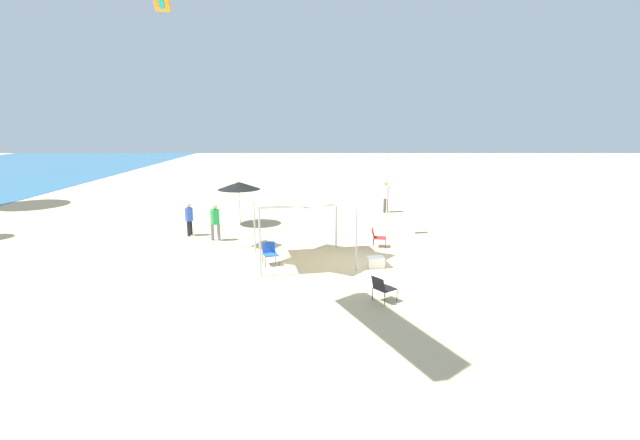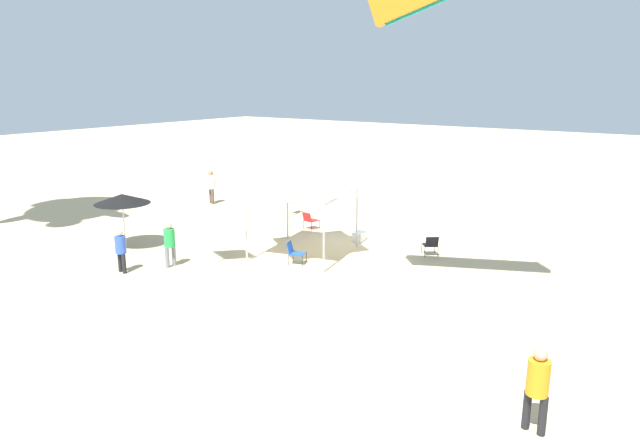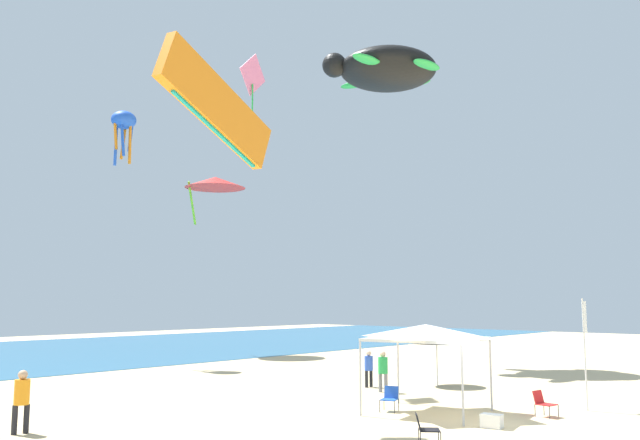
{
  "view_description": "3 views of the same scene",
  "coord_description": "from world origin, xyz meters",
  "views": [
    {
      "loc": [
        -16.6,
        1.81,
        5.36
      ],
      "look_at": [
        1.1,
        1.83,
        1.52
      ],
      "focal_mm": 25.92,
      "sensor_mm": 36.0,
      "label": 1
    },
    {
      "loc": [
        -12.02,
        19.75,
        6.66
      ],
      "look_at": [
        -0.49,
        3.12,
        1.65
      ],
      "focal_mm": 31.95,
      "sensor_mm": 36.0,
      "label": 2
    },
    {
      "loc": [
        -18.41,
        -9.56,
        3.75
      ],
      "look_at": [
        1.84,
        8.38,
        7.12
      ],
      "focal_mm": 36.41,
      "sensor_mm": 36.0,
      "label": 3
    }
  ],
  "objects": [
    {
      "name": "ground",
      "position": [
        0.0,
        0.0,
        -0.05
      ],
      "size": [
        120.0,
        120.0,
        0.1
      ],
      "primitive_type": "cube",
      "color": "#D6BC8C"
    },
    {
      "name": "canopy_tent",
      "position": [
        0.68,
        2.53,
        2.66
      ],
      "size": [
        3.85,
        4.09,
        2.95
      ],
      "rotation": [
        0.0,
        0.0,
        0.2
      ],
      "color": "#B7B7BC",
      "rests_on": "ground"
    },
    {
      "name": "beach_umbrella",
      "position": [
        7.07,
        6.04,
        2.04
      ],
      "size": [
        2.19,
        2.19,
        2.25
      ],
      "color": "silver",
      "rests_on": "ground"
    },
    {
      "name": "folding_chair_near_cooler",
      "position": [
        2.67,
        -0.62,
        0.47
      ],
      "size": [
        0.62,
        0.7,
        0.82
      ],
      "rotation": [
        0.0,
        0.0,
        6.12
      ],
      "color": "black",
      "rests_on": "ground"
    },
    {
      "name": "folding_chair_right_of_tent",
      "position": [
        0.23,
        3.74,
        0.47
      ],
      "size": [
        0.76,
        0.7,
        0.82
      ],
      "rotation": [
        0.0,
        0.0,
        5.05
      ],
      "color": "black",
      "rests_on": "ground"
    },
    {
      "name": "folding_chair_left_of_tent",
      "position": [
        -3.52,
        -0.04,
        0.47
      ],
      "size": [
        0.79,
        0.81,
        0.82
      ],
      "rotation": [
        0.0,
        0.0,
        0.66
      ],
      "color": "black",
      "rests_on": "ground"
    },
    {
      "name": "cooler_box",
      "position": [
        -0.18,
        -0.24,
        0.2
      ],
      "size": [
        0.49,
        0.67,
        0.4
      ],
      "color": "white",
      "rests_on": "ground"
    },
    {
      "name": "banner_flag",
      "position": [
        4.81,
        -1.3,
        2.3
      ],
      "size": [
        0.36,
        0.06,
        3.83
      ],
      "color": "silver",
      "rests_on": "ground"
    },
    {
      "name": "person_near_umbrella",
      "position": [
        -9.87,
        9.37,
        1.04
      ],
      "size": [
        0.47,
        0.42,
        1.77
      ],
      "rotation": [
        0.0,
        0.0,
        2.99
      ],
      "color": "black",
      "rests_on": "ground"
    },
    {
      "name": "person_watching_sky",
      "position": [
        4.64,
        8.01,
        0.92
      ],
      "size": [
        0.42,
        0.37,
        1.57
      ],
      "rotation": [
        0.0,
        0.0,
        3.02
      ],
      "color": "black",
      "rests_on": "ground"
    },
    {
      "name": "person_far_stroller",
      "position": [
        3.74,
        6.58,
        0.98
      ],
      "size": [
        0.4,
        0.45,
        1.68
      ],
      "rotation": [
        0.0,
        0.0,
        4.64
      ],
      "color": "slate",
      "rests_on": "ground"
    },
    {
      "name": "kite_octopus_blue",
      "position": [
        2.76,
        25.45,
        14.68
      ],
      "size": [
        1.52,
        1.52,
        3.39
      ],
      "rotation": [
        0.0,
        0.0,
        6.22
      ],
      "color": "blue"
    },
    {
      "name": "kite_turtle_black",
      "position": [
        13.5,
        13.24,
        18.09
      ],
      "size": [
        7.85,
        7.87,
        2.78
      ],
      "rotation": [
        0.0,
        0.0,
        2.39
      ],
      "color": "black"
    },
    {
      "name": "kite_diamond_pink",
      "position": [
        1.44,
        12.23,
        14.16
      ],
      "size": [
        2.0,
        0.46,
        2.9
      ],
      "rotation": [
        0.0,
        0.0,
        0.34
      ],
      "color": "pink"
    },
    {
      "name": "kite_parafoil_orange",
      "position": [
        -6.26,
        5.31,
        9.53
      ],
      "size": [
        5.19,
        1.41,
        3.11
      ],
      "rotation": [
        0.0,
        0.0,
        0.21
      ],
      "color": "orange"
    },
    {
      "name": "kite_delta_red",
      "position": [
        11.45,
        27.14,
        12.33
      ],
      "size": [
        5.98,
        5.98,
        3.43
      ],
      "rotation": [
        0.0,
        0.0,
        5.2
      ],
      "color": "red"
    }
  ]
}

